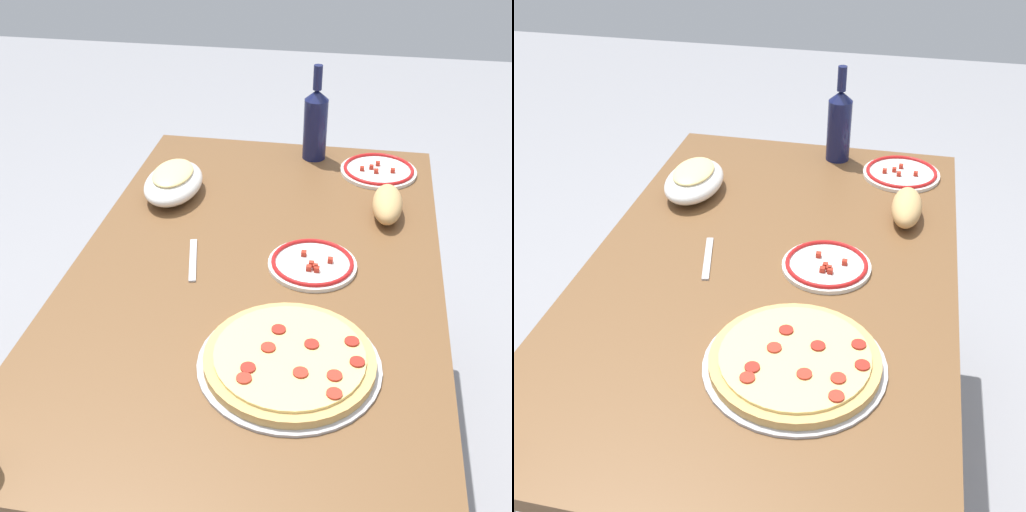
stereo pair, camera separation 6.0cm
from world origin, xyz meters
The scene contains 9 objects.
ground_plane centered at (0.00, 0.00, 0.00)m, with size 8.00×8.00×0.00m, color gray.
dining_table centered at (0.00, 0.00, 0.59)m, with size 1.37×0.84×0.71m.
pepperoni_pizza centered at (0.31, 0.12, 0.72)m, with size 0.35×0.35×0.03m.
baked_pasta_dish centered at (-0.30, -0.28, 0.75)m, with size 0.24×0.15×0.08m.
wine_bottle centered at (-0.60, 0.07, 0.82)m, with size 0.07×0.07×0.28m.
side_plate_near centered at (-0.02, 0.13, 0.72)m, with size 0.20×0.20×0.02m.
side_plate_far centered at (-0.53, 0.27, 0.72)m, with size 0.22×0.22×0.02m.
bread_loaf centered at (-0.28, 0.29, 0.74)m, with size 0.18×0.08×0.07m, color tan.
fork_left centered at (0.00, -0.15, 0.71)m, with size 0.17×0.02×0.01m, color #B7B7BC.
Camera 1 is at (1.22, 0.21, 1.57)m, focal length 46.18 mm.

